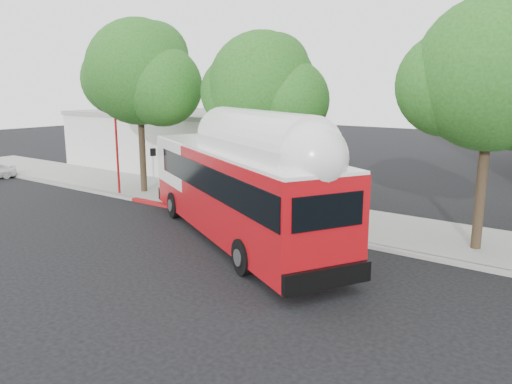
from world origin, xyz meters
TOP-DOWN VIEW (x-y plane):
  - ground at (0.00, 0.00)m, footprint 120.00×120.00m
  - sidewalk at (0.00, 6.50)m, footprint 60.00×5.00m
  - curb_strip at (0.00, 3.90)m, footprint 60.00×0.30m
  - red_curb_segment at (-3.00, 3.90)m, footprint 10.00×0.32m
  - street_tree_left at (-8.53, 5.56)m, footprint 6.67×5.80m
  - street_tree_mid at (-0.59, 6.06)m, footprint 5.75×5.00m
  - street_tree_right at (9.44, 5.86)m, footprint 6.21×5.40m
  - low_commercial_bldg at (-14.00, 14.00)m, footprint 16.20×10.20m
  - transit_bus at (0.86, 1.74)m, footprint 13.70×8.94m
  - signal_pole at (-9.66, 4.26)m, footprint 0.13×0.45m

SIDE VIEW (x-z plane):
  - ground at x=0.00m, z-range 0.00..0.00m
  - sidewalk at x=0.00m, z-range 0.00..0.15m
  - curb_strip at x=0.00m, z-range 0.00..0.15m
  - red_curb_segment at x=-3.00m, z-range 0.00..0.16m
  - transit_bus at x=0.86m, z-range -0.14..4.08m
  - low_commercial_bldg at x=-14.00m, z-range 0.03..4.28m
  - signal_pole at x=-9.66m, z-range 0.06..4.79m
  - street_tree_mid at x=-0.59m, z-range 1.60..10.22m
  - street_tree_right at x=9.44m, z-range 1.67..10.85m
  - street_tree_left at x=-8.53m, z-range 1.73..11.47m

